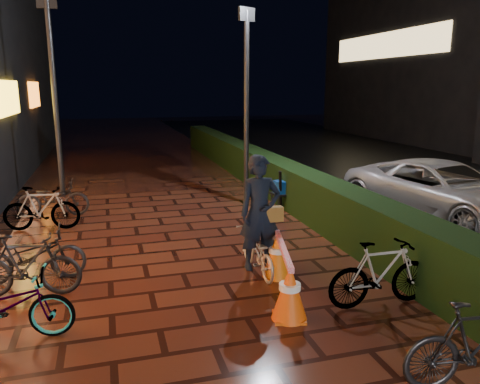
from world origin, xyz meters
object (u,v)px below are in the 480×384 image
object	(u,v)px
cyclist	(259,231)
traffic_barrier	(283,271)
van	(442,190)
cart_assembly	(283,189)

from	to	relation	value
cyclist	traffic_barrier	xyz separation A→B (m)	(0.09, -0.83, -0.35)
van	cart_assembly	size ratio (longest dim) A/B	4.47
traffic_barrier	cart_assembly	size ratio (longest dim) A/B	1.77
cart_assembly	traffic_barrier	bearing A→B (deg)	-111.13
van	traffic_barrier	xyz separation A→B (m)	(-4.87, -2.77, -0.28)
van	cyclist	xyz separation A→B (m)	(-4.96, -1.94, 0.07)
cyclist	cart_assembly	bearing A→B (deg)	63.38
cyclist	traffic_barrier	bearing A→B (deg)	-83.90
cyclist	traffic_barrier	world-z (taller)	cyclist
van	traffic_barrier	world-z (taller)	van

